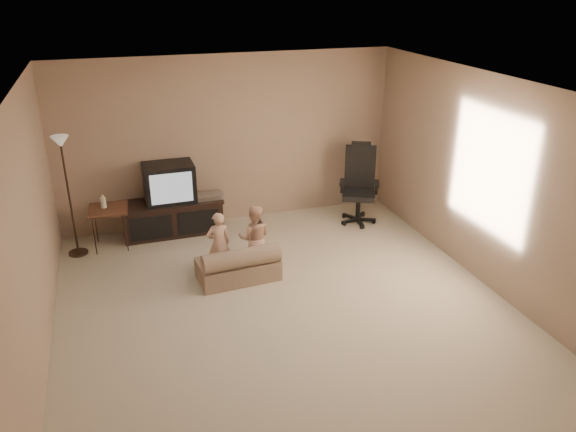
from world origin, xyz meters
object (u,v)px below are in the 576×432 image
toddler_left (219,244)px  tv_stand (172,205)px  side_table (108,209)px  child_sofa (239,266)px  office_chair (359,194)px  toddler_right (255,238)px  floor_lamp (65,170)px

toddler_left → tv_stand: bearing=-78.0°
side_table → child_sofa: bearing=-45.1°
child_sofa → office_chair: bearing=25.7°
tv_stand → toddler_left: tv_stand is taller
toddler_right → tv_stand: bearing=-42.3°
office_chair → child_sofa: office_chair is taller
side_table → child_sofa: (1.47, -1.48, -0.36)m
tv_stand → child_sofa: bearing=-71.1°
tv_stand → toddler_right: tv_stand is taller
office_chair → toddler_left: 2.56m
office_chair → side_table: office_chair is taller
child_sofa → tv_stand: bearing=105.6°
side_table → child_sofa: 2.12m
tv_stand → office_chair: 2.79m
tv_stand → child_sofa: size_ratio=1.46×
office_chair → tv_stand: bearing=-163.4°
toddler_left → toddler_right: bearing=173.4°
toddler_left → floor_lamp: bearing=-36.9°
toddler_left → toddler_right: size_ratio=0.95×
child_sofa → toddler_left: 0.38m
office_chair → toddler_right: 2.16m
tv_stand → toddler_right: size_ratio=1.70×
child_sofa → side_table: bearing=130.9°
side_table → toddler_left: toddler_left is taller
side_table → toddler_left: 1.78m
side_table → toddler_right: (1.74, -1.25, -0.12)m
child_sofa → toddler_right: toddler_right is taller
floor_lamp → toddler_left: (1.73, -1.13, -0.79)m
toddler_right → child_sofa: bearing=57.3°
tv_stand → toddler_left: (0.40, -1.42, -0.02)m
tv_stand → toddler_right: (0.86, -1.44, -0.00)m
side_table → child_sofa: side_table is taller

